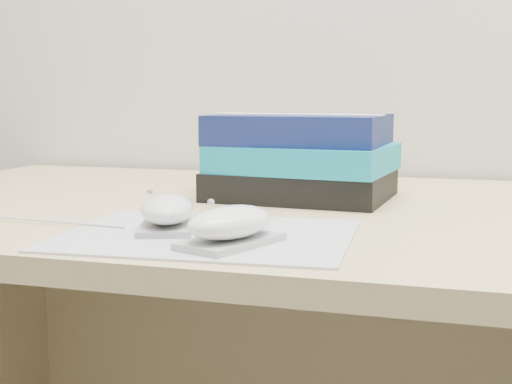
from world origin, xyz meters
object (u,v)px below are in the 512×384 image
(desk, at_px, (358,349))
(book_stack, at_px, (302,157))
(mouse_rear, at_px, (167,212))
(mouse_front, at_px, (230,226))
(pouch, at_px, (250,158))

(desk, relative_size, book_stack, 5.60)
(mouse_rear, relative_size, mouse_front, 0.97)
(mouse_rear, bearing_deg, mouse_front, -32.03)
(mouse_front, height_order, book_stack, book_stack)
(mouse_rear, xyz_separation_m, pouch, (-0.01, 0.36, 0.03))
(book_stack, relative_size, pouch, 2.05)
(desk, xyz_separation_m, mouse_front, (-0.09, -0.36, 0.26))
(desk, xyz_separation_m, book_stack, (-0.10, 0.01, 0.30))
(mouse_rear, relative_size, book_stack, 0.45)
(mouse_front, height_order, pouch, pouch)
(mouse_front, xyz_separation_m, pouch, (-0.11, 0.42, 0.03))
(desk, distance_m, pouch, 0.36)
(mouse_rear, distance_m, mouse_front, 0.12)
(mouse_rear, xyz_separation_m, book_stack, (0.09, 0.31, 0.04))
(mouse_rear, height_order, pouch, pouch)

